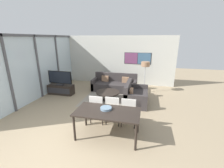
# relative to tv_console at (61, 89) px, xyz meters

# --- Properties ---
(ground_plane) EXTENTS (24.00, 24.00, 0.00)m
(ground_plane) POSITION_rel_tv_console_xyz_m (2.18, -3.54, -0.24)
(ground_plane) COLOR #9E896B
(wall_back) EXTENTS (6.79, 0.09, 2.80)m
(wall_back) POSITION_rel_tv_console_xyz_m (2.21, 2.49, 1.17)
(wall_back) COLOR silver
(wall_back) RESTS_ON ground_plane
(window_wall_left) EXTENTS (0.07, 6.03, 2.80)m
(window_wall_left) POSITION_rel_tv_console_xyz_m (-0.71, -0.53, 1.29)
(window_wall_left) COLOR silver
(window_wall_left) RESTS_ON ground_plane
(area_rug) EXTENTS (2.23, 1.93, 0.01)m
(area_rug) POSITION_rel_tv_console_xyz_m (2.44, -0.21, -0.23)
(area_rug) COLOR gray
(area_rug) RESTS_ON ground_plane
(tv_console) EXTENTS (1.24, 0.46, 0.48)m
(tv_console) POSITION_rel_tv_console_xyz_m (0.00, 0.00, 0.00)
(tv_console) COLOR black
(tv_console) RESTS_ON ground_plane
(television) EXTENTS (1.21, 0.20, 0.68)m
(television) POSITION_rel_tv_console_xyz_m (0.00, 0.00, 0.58)
(television) COLOR #2D2D33
(television) RESTS_ON tv_console
(sofa_main) EXTENTS (2.28, 0.91, 0.87)m
(sofa_main) POSITION_rel_tv_console_xyz_m (2.44, 1.19, 0.04)
(sofa_main) COLOR #383333
(sofa_main) RESTS_ON ground_plane
(sofa_side) EXTENTS (0.91, 1.55, 0.87)m
(sofa_side) POSITION_rel_tv_console_xyz_m (3.60, -0.17, 0.04)
(sofa_side) COLOR #383333
(sofa_side) RESTS_ON ground_plane
(coffee_table) EXTENTS (1.04, 1.04, 0.39)m
(coffee_table) POSITION_rel_tv_console_xyz_m (2.44, -0.21, 0.06)
(coffee_table) COLOR black
(coffee_table) RESTS_ON ground_plane
(dining_table) EXTENTS (1.74, 0.87, 0.78)m
(dining_table) POSITION_rel_tv_console_xyz_m (3.09, -2.69, 0.46)
(dining_table) COLOR black
(dining_table) RESTS_ON ground_plane
(dining_chair_left) EXTENTS (0.46, 0.46, 0.96)m
(dining_chair_left) POSITION_rel_tv_console_xyz_m (2.59, -2.08, 0.28)
(dining_chair_left) COLOR beige
(dining_chair_left) RESTS_ON ground_plane
(dining_chair_centre) EXTENTS (0.46, 0.46, 0.96)m
(dining_chair_centre) POSITION_rel_tv_console_xyz_m (3.09, -2.03, 0.28)
(dining_chair_centre) COLOR beige
(dining_chair_centre) RESTS_ON ground_plane
(dining_chair_right) EXTENTS (0.46, 0.46, 0.96)m
(dining_chair_right) POSITION_rel_tv_console_xyz_m (3.59, -2.05, 0.28)
(dining_chair_right) COLOR beige
(dining_chair_right) RESTS_ON ground_plane
(fruit_bowl) EXTENTS (0.31, 0.31, 0.06)m
(fruit_bowl) POSITION_rel_tv_console_xyz_m (3.03, -2.59, 0.57)
(fruit_bowl) COLOR slate
(fruit_bowl) RESTS_ON dining_table
(floor_lamp) EXTENTS (0.41, 0.41, 1.56)m
(floor_lamp) POSITION_rel_tv_console_xyz_m (3.95, 1.18, 1.12)
(floor_lamp) COLOR #2D2D33
(floor_lamp) RESTS_ON ground_plane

